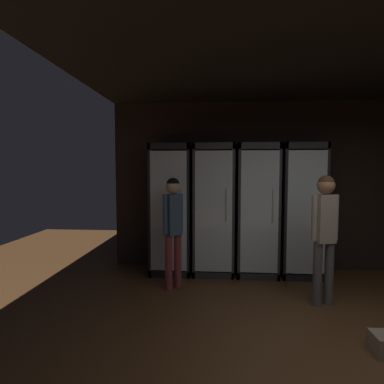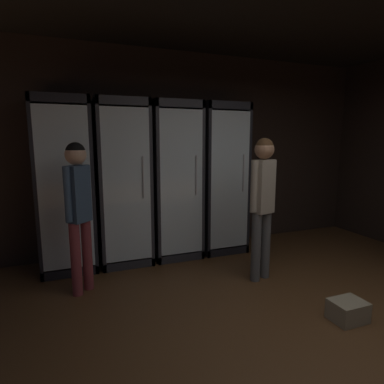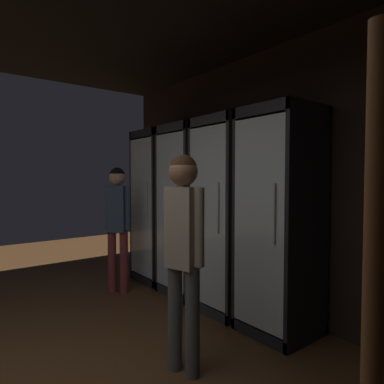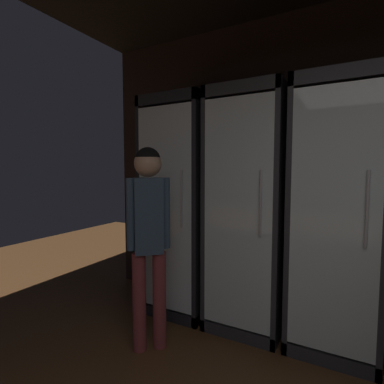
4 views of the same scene
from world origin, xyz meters
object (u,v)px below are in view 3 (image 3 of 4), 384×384
(cooler_far_left, at_px, (163,208))
(cooler_right, at_px, (283,224))
(cooler_center, at_px, (231,216))
(shopper_near, at_px, (183,239))
(shopper_far, at_px, (118,215))
(cooler_left, at_px, (193,212))

(cooler_far_left, xyz_separation_m, cooler_right, (2.05, 0.00, -0.00))
(cooler_center, bearing_deg, shopper_near, -59.40)
(cooler_right, xyz_separation_m, shopper_far, (-1.93, -0.75, -0.04))
(cooler_far_left, distance_m, cooler_left, 0.68)
(cooler_far_left, height_order, cooler_left, same)
(cooler_far_left, bearing_deg, cooler_center, -0.01)
(cooler_far_left, distance_m, cooler_center, 1.37)
(cooler_far_left, xyz_separation_m, shopper_near, (2.04, -1.14, -0.02))
(shopper_near, bearing_deg, cooler_far_left, 150.84)
(cooler_center, bearing_deg, cooler_right, 0.05)
(cooler_center, relative_size, shopper_near, 1.29)
(cooler_far_left, distance_m, shopper_near, 2.34)
(shopper_far, bearing_deg, cooler_center, 31.09)
(cooler_center, xyz_separation_m, shopper_far, (-1.24, -0.75, -0.06))
(cooler_left, xyz_separation_m, cooler_right, (1.37, 0.00, -0.00))
(cooler_far_left, distance_m, cooler_right, 2.05)
(cooler_left, relative_size, shopper_near, 1.29)
(cooler_center, bearing_deg, cooler_far_left, 179.99)
(cooler_center, xyz_separation_m, shopper_near, (0.67, -1.14, -0.03))
(cooler_right, xyz_separation_m, shopper_near, (-0.01, -1.14, -0.02))
(cooler_left, height_order, shopper_far, cooler_left)
(cooler_center, height_order, cooler_right, same)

